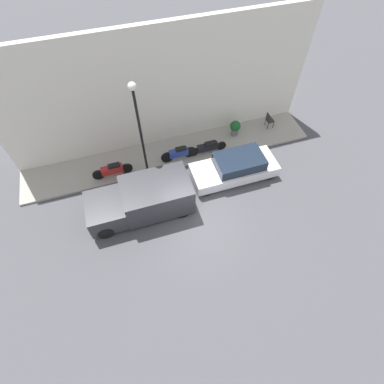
% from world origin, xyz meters
% --- Properties ---
extents(ground_plane, '(60.00, 60.00, 0.00)m').
position_xyz_m(ground_plane, '(0.00, 0.00, 0.00)').
color(ground_plane, '#47474C').
extents(sidewalk, '(2.25, 15.67, 0.13)m').
position_xyz_m(sidewalk, '(4.36, 0.00, 0.06)').
color(sidewalk, gray).
rests_on(sidewalk, ground_plane).
extents(building_facade, '(0.30, 15.67, 6.42)m').
position_xyz_m(building_facade, '(5.63, 0.00, 3.21)').
color(building_facade, silver).
rests_on(building_facade, ground_plane).
extents(parked_car, '(1.71, 4.35, 1.30)m').
position_xyz_m(parked_car, '(1.92, -2.78, 0.62)').
color(parked_car, silver).
rests_on(parked_car, ground_plane).
extents(delivery_van, '(2.03, 4.74, 1.70)m').
position_xyz_m(delivery_van, '(1.23, 2.17, 0.88)').
color(delivery_van, '#2D2D33').
rests_on(delivery_van, ground_plane).
extents(motorcycle_red, '(0.30, 2.04, 0.78)m').
position_xyz_m(motorcycle_red, '(3.69, 3.18, 0.55)').
color(motorcycle_red, '#B21E1E').
rests_on(motorcycle_red, sidewalk).
extents(motorcycle_black, '(0.30, 2.11, 0.70)m').
position_xyz_m(motorcycle_black, '(3.77, -1.96, 0.51)').
color(motorcycle_black, black).
rests_on(motorcycle_black, sidewalk).
extents(motorcycle_blue, '(0.30, 1.91, 0.79)m').
position_xyz_m(motorcycle_blue, '(3.78, -0.33, 0.56)').
color(motorcycle_blue, navy).
rests_on(motorcycle_blue, sidewalk).
extents(streetlamp, '(0.35, 0.35, 5.18)m').
position_xyz_m(streetlamp, '(3.56, 1.46, 3.56)').
color(streetlamp, black).
rests_on(streetlamp, sidewalk).
extents(potted_plant, '(0.60, 0.60, 0.90)m').
position_xyz_m(potted_plant, '(4.66, -3.89, 0.64)').
color(potted_plant, slate).
rests_on(potted_plant, sidewalk).
extents(cafe_chair, '(0.40, 0.40, 0.93)m').
position_xyz_m(cafe_chair, '(4.65, -6.00, 0.65)').
color(cafe_chair, '#262626').
rests_on(cafe_chair, sidewalk).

